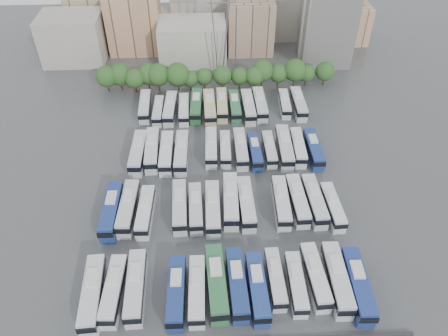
{
  "coord_description": "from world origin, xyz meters",
  "views": [
    {
      "loc": [
        -2.47,
        -65.7,
        62.78
      ],
      "look_at": [
        0.87,
        4.04,
        3.0
      ],
      "focal_mm": 35.0,
      "sensor_mm": 36.0,
      "label": 1
    }
  ],
  "objects_px": {
    "bus_r0_s0": "(93,294)",
    "bus_r1_s10": "(281,202)",
    "bus_r0_s1": "(114,290)",
    "bus_r2_s13": "(314,149)",
    "bus_r2_s4": "(182,153)",
    "bus_r3_s8": "(235,106)",
    "bus_r2_s2": "(152,150)",
    "bus_r2_s9": "(255,151)",
    "bus_r0_s8": "(257,288)",
    "bus_r0_s10": "(296,283)",
    "bus_r1_s0": "(112,211)",
    "bus_r1_s12": "(314,201)",
    "bus_r3_s1": "(145,106)",
    "bus_r1_s8": "(246,203)",
    "bus_r2_s7": "(225,149)",
    "bus_r1_s1": "(128,208)",
    "bus_r0_s9": "(275,278)",
    "bus_r3_s7": "(222,105)",
    "bus_r0_s7": "(237,284)",
    "bus_r2_s1": "(138,152)",
    "bus_r0_s5": "(197,290)",
    "bus_r3_s5": "(196,106)",
    "bus_r3_s4": "(184,109)",
    "electricity_pylon": "(220,12)",
    "bus_r2_s6": "(211,147)",
    "bus_r2_s11": "(285,147)",
    "bus_r3_s9": "(248,107)",
    "bus_r1_s4": "(180,206)",
    "bus_r1_s7": "(231,200)",
    "bus_r1_s11": "(298,200)",
    "bus_r2_s3": "(167,153)",
    "bus_r3_s13": "(298,103)",
    "bus_r0_s2": "(136,287)",
    "bus_r2_s10": "(269,149)",
    "bus_r1_s2": "(145,212)",
    "bus_r3_s2": "(158,111)",
    "bus_r0_s12": "(337,279)",
    "bus_r0_s13": "(358,285)",
    "bus_r3_s3": "(170,108)",
    "bus_r1_s5": "(196,208)",
    "apartment_tower": "(328,19)",
    "bus_r3_s12": "(285,103)"
  },
  "relations": [
    {
      "from": "bus_r1_s12",
      "to": "bus_r2_s13",
      "type": "xyz_separation_m",
      "value": [
        3.25,
        16.49,
        -0.07
      ]
    },
    {
      "from": "bus_r0_s5",
      "to": "bus_r0_s13",
      "type": "relative_size",
      "value": 0.9
    },
    {
      "from": "bus_r0_s7",
      "to": "bus_r1_s0",
      "type": "height_order",
      "value": "bus_r1_s0"
    },
    {
      "from": "bus_r0_s7",
      "to": "bus_r3_s4",
      "type": "relative_size",
      "value": 1.12
    },
    {
      "from": "bus_r0_s7",
      "to": "bus_r2_s1",
      "type": "height_order",
      "value": "bus_r2_s1"
    },
    {
      "from": "bus_r1_s12",
      "to": "bus_r3_s1",
      "type": "xyz_separation_m",
      "value": [
        -36.5,
        36.27,
        -0.09
      ]
    },
    {
      "from": "bus_r3_s5",
      "to": "bus_r3_s13",
      "type": "distance_m",
      "value": 26.52
    },
    {
      "from": "bus_r1_s1",
      "to": "bus_r2_s10",
      "type": "height_order",
      "value": "bus_r1_s1"
    },
    {
      "from": "bus_r1_s4",
      "to": "bus_r1_s11",
      "type": "relative_size",
      "value": 0.99
    },
    {
      "from": "bus_r0_s9",
      "to": "bus_r3_s4",
      "type": "xyz_separation_m",
      "value": [
        -16.31,
        52.16,
        0.07
      ]
    },
    {
      "from": "bus_r1_s1",
      "to": "bus_r3_s4",
      "type": "xyz_separation_m",
      "value": [
        9.99,
        34.83,
        -0.23
      ]
    },
    {
      "from": "bus_r0_s10",
      "to": "bus_r3_s1",
      "type": "xyz_separation_m",
      "value": [
        -29.64,
        55.03,
        0.13
      ]
    },
    {
      "from": "bus_r1_s0",
      "to": "bus_r1_s4",
      "type": "xyz_separation_m",
      "value": [
        13.07,
        0.7,
        -0.13
      ]
    },
    {
      "from": "bus_r2_s4",
      "to": "bus_r3_s8",
      "type": "height_order",
      "value": "bus_r2_s4"
    },
    {
      "from": "bus_r0_s7",
      "to": "bus_r2_s1",
      "type": "bearing_deg",
      "value": 116.89
    },
    {
      "from": "bus_r0_s1",
      "to": "bus_r3_s7",
      "type": "height_order",
      "value": "bus_r3_s7"
    },
    {
      "from": "electricity_pylon",
      "to": "bus_r3_s7",
      "type": "xyz_separation_m",
      "value": [
        -0.41,
        -19.5,
        -16.74
      ]
    },
    {
      "from": "bus_r2_s4",
      "to": "bus_r3_s5",
      "type": "bearing_deg",
      "value": 81.8
    },
    {
      "from": "bus_r1_s0",
      "to": "bus_r3_s8",
      "type": "bearing_deg",
      "value": 54.72
    },
    {
      "from": "bus_r0_s2",
      "to": "bus_r0_s12",
      "type": "relative_size",
      "value": 0.98
    },
    {
      "from": "bus_r3_s13",
      "to": "bus_r0_s12",
      "type": "bearing_deg",
      "value": -93.24
    },
    {
      "from": "bus_r2_s6",
      "to": "bus_r2_s11",
      "type": "height_order",
      "value": "bus_r2_s11"
    },
    {
      "from": "bus_r0_s5",
      "to": "bus_r3_s5",
      "type": "bearing_deg",
      "value": 90.8
    },
    {
      "from": "bus_r1_s5",
      "to": "bus_r3_s1",
      "type": "bearing_deg",
      "value": 107.98
    },
    {
      "from": "bus_r0_s9",
      "to": "bus_r1_s11",
      "type": "bearing_deg",
      "value": 68.24
    },
    {
      "from": "bus_r2_s2",
      "to": "bus_r2_s9",
      "type": "distance_m",
      "value": 23.2
    },
    {
      "from": "bus_r1_s4",
      "to": "bus_r1_s12",
      "type": "distance_m",
      "value": 26.49
    },
    {
      "from": "bus_r0_s9",
      "to": "bus_r3_s7",
      "type": "bearing_deg",
      "value": 96.24
    },
    {
      "from": "apartment_tower",
      "to": "bus_r3_s4",
      "type": "relative_size",
      "value": 2.24
    },
    {
      "from": "bus_r0_s0",
      "to": "bus_r1_s10",
      "type": "xyz_separation_m",
      "value": [
        33.26,
        19.21,
        -0.13
      ]
    },
    {
      "from": "bus_r1_s8",
      "to": "bus_r2_s7",
      "type": "height_order",
      "value": "bus_r1_s8"
    },
    {
      "from": "bus_r0_s1",
      "to": "bus_r2_s13",
      "type": "relative_size",
      "value": 1.01
    },
    {
      "from": "bus_r2_s9",
      "to": "bus_r0_s1",
      "type": "bearing_deg",
      "value": -128.19
    },
    {
      "from": "bus_r2_s9",
      "to": "bus_r0_s8",
      "type": "bearing_deg",
      "value": -96.41
    },
    {
      "from": "bus_r0_s7",
      "to": "bus_r3_s12",
      "type": "bearing_deg",
      "value": 71.35
    },
    {
      "from": "bus_r0_s1",
      "to": "bus_r3_s9",
      "type": "bearing_deg",
      "value": 65.93
    },
    {
      "from": "bus_r1_s12",
      "to": "bus_r2_s11",
      "type": "bearing_deg",
      "value": 98.62
    },
    {
      "from": "bus_r1_s7",
      "to": "bus_r2_s13",
      "type": "xyz_separation_m",
      "value": [
        19.74,
        15.7,
        -0.16
      ]
    },
    {
      "from": "bus_r0_s2",
      "to": "bus_r2_s10",
      "type": "bearing_deg",
      "value": 51.95
    },
    {
      "from": "bus_r0_s10",
      "to": "bus_r1_s0",
      "type": "bearing_deg",
      "value": 152.44
    },
    {
      "from": "bus_r2_s2",
      "to": "bus_r2_s3",
      "type": "distance_m",
      "value": 3.5
    },
    {
      "from": "bus_r1_s1",
      "to": "bus_r3_s3",
      "type": "bearing_deg",
      "value": 81.94
    },
    {
      "from": "bus_r1_s2",
      "to": "bus_r3_s2",
      "type": "bearing_deg",
      "value": 92.09
    },
    {
      "from": "electricity_pylon",
      "to": "bus_r1_s10",
      "type": "height_order",
      "value": "electricity_pylon"
    },
    {
      "from": "bus_r1_s7",
      "to": "bus_r3_s13",
      "type": "relative_size",
      "value": 1.07
    },
    {
      "from": "bus_r1_s4",
      "to": "bus_r1_s7",
      "type": "relative_size",
      "value": 0.94
    },
    {
      "from": "bus_r3_s1",
      "to": "bus_r0_s10",
      "type": "bearing_deg",
      "value": -63.56
    },
    {
      "from": "bus_r1_s0",
      "to": "bus_r2_s7",
      "type": "xyz_separation_m",
      "value": [
        22.86,
        18.77,
        -0.38
      ]
    },
    {
      "from": "bus_r0_s10",
      "to": "bus_r2_s7",
      "type": "height_order",
      "value": "bus_r0_s10"
    },
    {
      "from": "bus_r0_s8",
      "to": "bus_r1_s1",
      "type": "distance_m",
      "value": 30.01
    }
  ]
}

